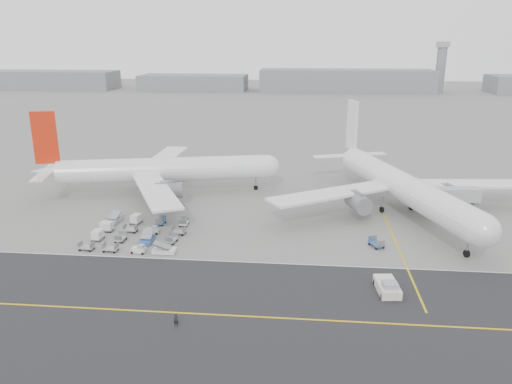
# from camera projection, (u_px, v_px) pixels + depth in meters

# --- Properties ---
(ground) EXTENTS (700.00, 700.00, 0.00)m
(ground) POSITION_uv_depth(u_px,v_px,m) (215.00, 255.00, 80.64)
(ground) COLOR gray
(ground) RESTS_ON ground
(taxiway) EXTENTS (220.00, 59.00, 0.03)m
(taxiway) POSITION_uv_depth(u_px,v_px,m) (230.00, 315.00, 63.08)
(taxiway) COLOR #28282A
(taxiway) RESTS_ON ground
(horizon_buildings) EXTENTS (520.00, 28.00, 28.00)m
(horizon_buildings) POSITION_uv_depth(u_px,v_px,m) (330.00, 92.00, 325.09)
(horizon_buildings) COLOR slate
(horizon_buildings) RESTS_ON ground
(control_tower) EXTENTS (7.00, 7.00, 31.25)m
(control_tower) POSITION_uv_depth(u_px,v_px,m) (441.00, 66.00, 318.63)
(control_tower) COLOR slate
(control_tower) RESTS_ON ground
(airliner_a) EXTENTS (54.04, 52.90, 18.89)m
(airliner_a) POSITION_uv_depth(u_px,v_px,m) (159.00, 170.00, 111.21)
(airliner_a) COLOR white
(airliner_a) RESTS_ON ground
(airliner_b) EXTENTS (53.29, 54.31, 19.45)m
(airliner_b) POSITION_uv_depth(u_px,v_px,m) (400.00, 185.00, 99.12)
(airliner_b) COLOR white
(airliner_b) RESTS_ON ground
(pushback_tug) EXTENTS (3.23, 7.45, 2.11)m
(pushback_tug) POSITION_uv_depth(u_px,v_px,m) (387.00, 287.00, 68.55)
(pushback_tug) COLOR silver
(pushback_tug) RESTS_ON ground
(jet_bridge) EXTENTS (16.10, 4.48, 6.02)m
(jet_bridge) POSITION_uv_depth(u_px,v_px,m) (441.00, 196.00, 96.77)
(jet_bridge) COLOR gray
(jet_bridge) RESTS_ON ground
(gse_cluster) EXTENTS (21.84, 21.15, 1.84)m
(gse_cluster) POSITION_uv_depth(u_px,v_px,m) (138.00, 237.00, 87.97)
(gse_cluster) COLOR #A2A2A7
(gse_cluster) RESTS_ON ground
(stray_dolly) EXTENTS (2.63, 3.14, 1.66)m
(stray_dolly) POSITION_uv_depth(u_px,v_px,m) (376.00, 247.00, 83.81)
(stray_dolly) COLOR silver
(stray_dolly) RESTS_ON ground
(ground_crew_a) EXTENTS (0.72, 0.59, 1.71)m
(ground_crew_a) POSITION_uv_depth(u_px,v_px,m) (176.00, 320.00, 60.47)
(ground_crew_a) COLOR black
(ground_crew_a) RESTS_ON ground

